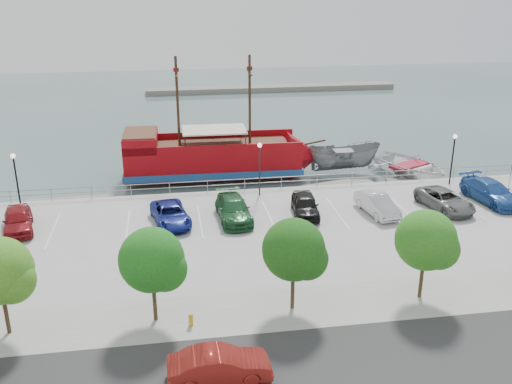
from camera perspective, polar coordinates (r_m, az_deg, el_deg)
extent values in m
plane|color=#3C4E4E|center=(39.55, 1.89, -5.00)|extent=(160.00, 160.00, 0.00)
cube|color=#343434|center=(25.84, 8.94, -18.24)|extent=(100.00, 8.00, 0.04)
cube|color=gray|center=(30.51, 5.50, -11.32)|extent=(100.00, 4.00, 0.05)
cylinder|color=gray|center=(45.91, 0.10, 1.37)|extent=(50.00, 0.06, 0.06)
cylinder|color=gray|center=(46.05, 0.10, 0.90)|extent=(50.00, 0.06, 0.06)
cube|color=gray|center=(93.06, 1.60, 10.32)|extent=(40.00, 3.00, 0.80)
cube|color=#93050D|center=(51.45, -4.34, 3.32)|extent=(15.51, 5.15, 2.50)
cube|color=navy|center=(51.70, -4.32, 2.45)|extent=(15.80, 5.45, 0.58)
cone|color=#93050D|center=(52.59, 4.92, 3.69)|extent=(3.18, 4.69, 4.62)
cube|color=#93050D|center=(50.96, -11.47, 5.04)|extent=(2.99, 4.88, 1.35)
cube|color=#552E1D|center=(50.77, -11.53, 5.83)|extent=(2.79, 4.49, 0.12)
cube|color=#552E1D|center=(51.11, -3.84, 4.73)|extent=(12.61, 4.51, 0.14)
cube|color=#93050D|center=(53.23, -4.55, 5.68)|extent=(15.41, 0.53, 0.67)
cube|color=#93050D|center=(48.79, -4.22, 4.30)|extent=(15.41, 0.53, 0.67)
cylinder|color=#382111|center=(50.45, -0.64, 9.13)|extent=(0.24, 0.24, 7.89)
cylinder|color=#382111|center=(50.08, -7.84, 8.85)|extent=(0.24, 0.24, 7.89)
cylinder|color=#382111|center=(50.03, -0.65, 11.83)|extent=(0.20, 2.89, 0.13)
cylinder|color=#382111|center=(49.65, -7.98, 11.57)|extent=(0.20, 2.89, 0.13)
cube|color=beige|center=(50.73, -4.21, 6.23)|extent=(5.66, 3.78, 0.12)
cylinder|color=#382111|center=(52.42, 5.68, 4.92)|extent=(2.40, 0.21, 0.57)
imported|color=slate|center=(53.32, 8.70, 3.18)|extent=(6.96, 3.07, 2.63)
imported|color=white|center=(53.97, 15.15, 2.34)|extent=(8.45, 9.46, 1.62)
cube|color=gray|center=(48.00, -18.08, -1.05)|extent=(7.00, 2.21, 0.40)
cube|color=gray|center=(49.24, 7.66, 0.40)|extent=(7.89, 4.03, 0.43)
cube|color=slate|center=(52.26, 16.67, 0.87)|extent=(6.98, 2.70, 0.39)
cylinder|color=slate|center=(50.85, 24.10, 1.54)|extent=(0.07, 0.07, 2.05)
imported|color=maroon|center=(25.27, -3.67, -16.95)|extent=(4.44, 1.62, 1.45)
cylinder|color=gold|center=(28.92, -6.52, -12.72)|extent=(0.22, 0.22, 0.56)
sphere|color=gold|center=(28.76, -6.55, -12.23)|extent=(0.24, 0.24, 0.24)
cylinder|color=black|center=(45.21, -22.77, 0.80)|extent=(0.12, 0.12, 4.00)
sphere|color=#FFF2CC|center=(44.60, -23.14, 3.33)|extent=(0.36, 0.36, 0.36)
cylinder|color=black|center=(44.36, 0.36, 2.10)|extent=(0.12, 0.12, 4.00)
sphere|color=#FFF2CC|center=(43.73, 0.37, 4.71)|extent=(0.36, 0.36, 0.36)
cylinder|color=black|center=(49.43, 19.01, 2.91)|extent=(0.12, 0.12, 4.00)
sphere|color=#FFF2CC|center=(48.87, 19.30, 5.26)|extent=(0.36, 0.36, 0.36)
cylinder|color=#473321|center=(30.27, -23.71, -11.06)|extent=(0.20, 0.20, 2.20)
sphere|color=#3E731D|center=(28.95, -23.23, -8.14)|extent=(2.20, 2.20, 2.20)
cylinder|color=#473321|center=(29.18, -10.11, -10.70)|extent=(0.20, 0.20, 2.20)
sphere|color=#1A5916|center=(28.06, -10.40, -6.68)|extent=(3.20, 3.20, 3.20)
sphere|color=#1A5916|center=(27.96, -9.12, -7.63)|extent=(2.20, 2.20, 2.20)
cylinder|color=#473321|center=(29.74, 3.68, -9.73)|extent=(0.20, 0.20, 2.20)
sphere|color=#1A4A12|center=(28.65, 3.79, -5.76)|extent=(3.20, 3.20, 3.20)
sphere|color=#1A4A12|center=(28.70, 5.08, -6.65)|extent=(2.20, 2.20, 2.20)
cylinder|color=#473321|center=(31.87, 16.20, -8.37)|extent=(0.20, 0.20, 2.20)
sphere|color=#296519|center=(30.85, 16.62, -4.63)|extent=(3.20, 3.20, 3.20)
sphere|color=#296519|center=(31.04, 17.78, -5.43)|extent=(2.20, 2.20, 2.20)
imported|color=maroon|center=(41.78, -22.72, -2.58)|extent=(2.74, 4.87, 1.56)
imported|color=navy|center=(40.12, -8.55, -2.22)|extent=(3.08, 5.23, 1.36)
imported|color=#1E522B|center=(40.32, -2.27, -1.73)|extent=(2.43, 5.43, 1.55)
imported|color=black|center=(41.21, 4.93, -1.30)|extent=(2.34, 4.67, 1.53)
imported|color=silver|center=(42.19, 12.03, -1.20)|extent=(2.25, 4.68, 1.48)
imported|color=slate|center=(44.39, 18.36, -0.76)|extent=(3.32, 5.46, 1.42)
imported|color=#26529F|center=(46.99, 22.44, 0.02)|extent=(3.14, 5.90, 1.63)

